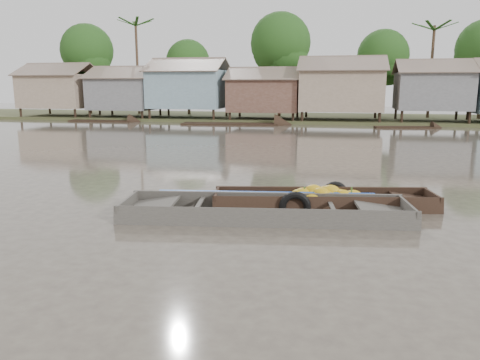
# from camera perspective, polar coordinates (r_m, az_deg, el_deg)

# --- Properties ---
(ground) EXTENTS (120.00, 120.00, 0.00)m
(ground) POSITION_cam_1_polar(r_m,az_deg,el_deg) (10.93, -1.16, -5.01)
(ground) COLOR #494038
(ground) RESTS_ON ground
(riverbank) EXTENTS (120.00, 12.47, 10.22)m
(riverbank) POSITION_cam_1_polar(r_m,az_deg,el_deg) (42.08, 12.99, 11.24)
(riverbank) COLOR #384723
(riverbank) RESTS_ON ground
(banana_boat) EXTENTS (5.84, 2.35, 0.82)m
(banana_boat) POSITION_cam_1_polar(r_m,az_deg,el_deg) (12.31, 9.77, -2.48)
(banana_boat) COLOR black
(banana_boat) RESTS_ON ground
(viewer_boat) EXTENTS (7.01, 2.70, 0.55)m
(viewer_boat) POSITION_cam_1_polar(r_m,az_deg,el_deg) (11.28, 3.09, -4.26)
(viewer_boat) COLOR #3B3732
(viewer_boat) RESTS_ON ground
(distant_boats) EXTENTS (43.61, 3.15, 0.35)m
(distant_boats) POSITION_cam_1_polar(r_m,az_deg,el_deg) (36.14, 15.63, 6.13)
(distant_boats) COLOR black
(distant_boats) RESTS_ON ground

